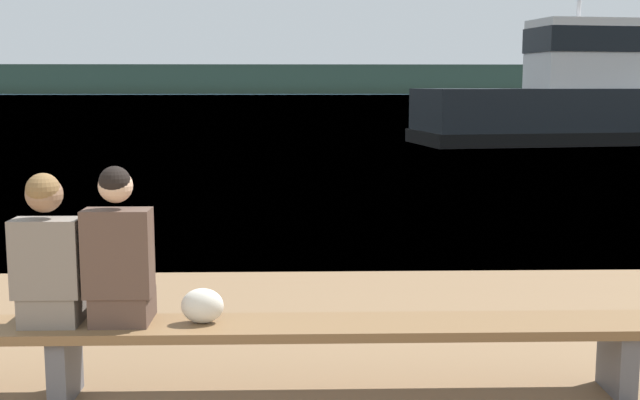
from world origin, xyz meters
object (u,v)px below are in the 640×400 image
person_left (49,258)px  tugboat_red (574,104)px  person_right (119,256)px  shopping_bag (202,306)px  bench_main (64,337)px

person_left → tugboat_red: tugboat_red is taller
person_left → person_right: bearing=0.0°
person_right → shopping_bag: 0.60m
person_right → tugboat_red: 24.63m
person_left → tugboat_red: 24.82m
person_right → tugboat_red: tugboat_red is taller
person_left → person_right: (0.43, 0.00, 0.01)m
bench_main → shopping_bag: 0.89m
shopping_bag → person_right: bearing=-179.2°
person_right → tugboat_red: bearing=64.8°
person_right → tugboat_red: size_ratio=0.09×
bench_main → person_left: bearing=177.1°
person_left → person_right: 0.43m
tugboat_red → bench_main: bearing=144.9°
person_right → bench_main: bearing=-179.4°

